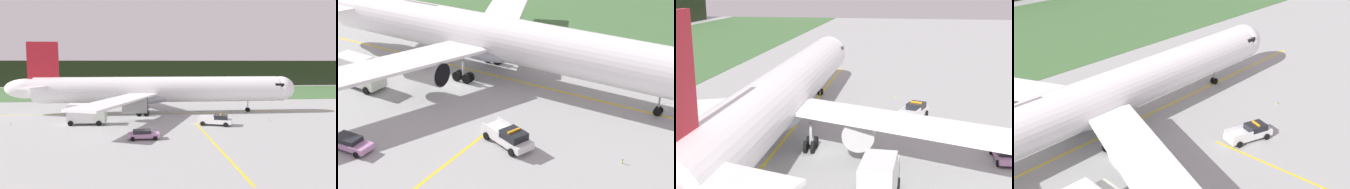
# 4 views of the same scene
# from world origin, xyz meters

# --- Properties ---
(ground) EXTENTS (320.00, 320.00, 0.00)m
(ground) POSITION_xyz_m (0.00, 0.00, 0.00)
(ground) COLOR #9EA09F
(taxiway_centerline_main) EXTENTS (79.11, 0.75, 0.01)m
(taxiway_centerline_main) POSITION_xyz_m (3.82, 4.49, 0.00)
(taxiway_centerline_main) COLOR yellow
(taxiway_centerline_main) RESTS_ON ground
(airliner) EXTENTS (59.11, 48.79, 14.46)m
(airliner) POSITION_xyz_m (3.14, 4.49, 4.76)
(airliner) COLOR white
(airliner) RESTS_ON ground
(ops_pickup_truck) EXTENTS (5.87, 3.74, 1.94)m
(ops_pickup_truck) POSITION_xyz_m (12.48, -8.68, 0.90)
(ops_pickup_truck) COLOR silver
(ops_pickup_truck) RESTS_ON ground
(catering_truck) EXTENTS (6.32, 2.95, 3.68)m
(catering_truck) POSITION_xyz_m (-9.22, -6.20, 1.84)
(catering_truck) COLOR silver
(catering_truck) RESTS_ON ground
(staff_car) EXTENTS (4.37, 2.12, 1.30)m
(staff_car) POSITION_xyz_m (0.36, -16.89, 0.70)
(staff_car) COLOR #B781B4
(staff_car) RESTS_ON ground
(taxiway_edge_light_east) EXTENTS (0.12, 0.12, 0.43)m
(taxiway_edge_light_east) POSITION_xyz_m (22.71, -6.15, 0.24)
(taxiway_edge_light_east) COLOR yellow
(taxiway_edge_light_east) RESTS_ON ground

